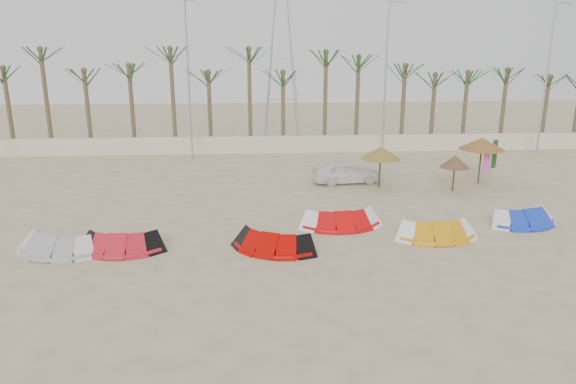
{
  "coord_description": "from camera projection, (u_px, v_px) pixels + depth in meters",
  "views": [
    {
      "loc": [
        -1.61,
        -17.04,
        7.76
      ],
      "look_at": [
        0.0,
        6.0,
        1.3
      ],
      "focal_mm": 32.0,
      "sensor_mm": 36.0,
      "label": 1
    }
  ],
  "objects": [
    {
      "name": "palm_line",
      "position": [
        281.0,
        67.0,
        39.45
      ],
      "size": [
        52.0,
        4.0,
        7.7
      ],
      "color": "brown",
      "rests_on": "ground"
    },
    {
      "name": "kite_red_mid",
      "position": [
        272.0,
        238.0,
        20.59
      ],
      "size": [
        3.86,
        2.7,
        0.9
      ],
      "color": "#AE0300",
      "rests_on": "ground"
    },
    {
      "name": "ground",
      "position": [
        300.0,
        271.0,
        18.57
      ],
      "size": [
        120.0,
        120.0,
        0.0
      ],
      "primitive_type": "plane",
      "color": "#CBBA8D",
      "rests_on": "ground"
    },
    {
      "name": "kite_orange",
      "position": [
        435.0,
        228.0,
        21.84
      ],
      "size": [
        3.43,
        1.62,
        0.9
      ],
      "color": "orange",
      "rests_on": "ground"
    },
    {
      "name": "parasol_right",
      "position": [
        482.0,
        144.0,
        30.07
      ],
      "size": [
        2.65,
        2.65,
        2.74
      ],
      "color": "#4C331E",
      "rests_on": "ground"
    },
    {
      "name": "pylon",
      "position": [
        282.0,
        139.0,
        45.53
      ],
      "size": [
        3.0,
        3.0,
        14.0
      ],
      "primitive_type": null,
      "color": "#A5A8AD",
      "rests_on": "ground"
    },
    {
      "name": "flag_pink",
      "position": [
        486.0,
        159.0,
        29.9
      ],
      "size": [
        0.45,
        0.07,
        2.64
      ],
      "color": "#A5A8AD",
      "rests_on": "ground"
    },
    {
      "name": "lamp_c",
      "position": [
        386.0,
        78.0,
        36.77
      ],
      "size": [
        1.25,
        0.14,
        11.0
      ],
      "color": "#A5A8AD",
      "rests_on": "ground"
    },
    {
      "name": "boundary_wall",
      "position": [
        274.0,
        144.0,
        39.53
      ],
      "size": [
        60.0,
        0.3,
        1.3
      ],
      "primitive_type": "cube",
      "color": "beige",
      "rests_on": "ground"
    },
    {
      "name": "kite_red_right",
      "position": [
        340.0,
        216.0,
        23.3
      ],
      "size": [
        3.72,
        1.81,
        0.9
      ],
      "color": "red",
      "rests_on": "ground"
    },
    {
      "name": "kite_red_left",
      "position": [
        122.0,
        239.0,
        20.49
      ],
      "size": [
        3.43,
        1.7,
        0.9
      ],
      "color": "red",
      "rests_on": "ground"
    },
    {
      "name": "kite_grey",
      "position": [
        57.0,
        242.0,
        20.25
      ],
      "size": [
        3.61,
        2.36,
        0.9
      ],
      "color": "#959596",
      "rests_on": "ground"
    },
    {
      "name": "lamp_b",
      "position": [
        189.0,
        78.0,
        35.83
      ],
      "size": [
        1.25,
        0.14,
        11.0
      ],
      "color": "#A5A8AD",
      "rests_on": "ground"
    },
    {
      "name": "kite_blue",
      "position": [
        522.0,
        215.0,
        23.54
      ],
      "size": [
        3.54,
        2.18,
        0.9
      ],
      "color": "#1535C9",
      "rests_on": "ground"
    },
    {
      "name": "lamp_d",
      "position": [
        547.0,
        77.0,
        37.57
      ],
      "size": [
        1.25,
        0.14,
        11.0
      ],
      "color": "#A5A8AD",
      "rests_on": "ground"
    },
    {
      "name": "car",
      "position": [
        346.0,
        172.0,
        30.59
      ],
      "size": [
        4.15,
        2.04,
        1.36
      ],
      "primitive_type": "imported",
      "rotation": [
        0.0,
        0.0,
        1.68
      ],
      "color": "white",
      "rests_on": "ground"
    },
    {
      "name": "parasol_mid",
      "position": [
        455.0,
        162.0,
        28.59
      ],
      "size": [
        1.65,
        1.65,
        2.06
      ],
      "color": "#4C331E",
      "rests_on": "ground"
    },
    {
      "name": "parasol_left",
      "position": [
        381.0,
        153.0,
        29.22
      ],
      "size": [
        2.26,
        2.26,
        2.39
      ],
      "color": "#4C331E",
      "rests_on": "ground"
    },
    {
      "name": "flag_green",
      "position": [
        495.0,
        156.0,
        30.78
      ],
      "size": [
        0.44,
        0.19,
        2.66
      ],
      "color": "#A5A8AD",
      "rests_on": "ground"
    }
  ]
}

